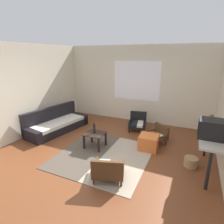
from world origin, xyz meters
name	(u,v)px	position (x,y,z in m)	size (l,w,h in m)	color
ground_plane	(96,160)	(0.00, 0.00, 0.00)	(7.80, 7.80, 0.00)	brown
far_wall_with_window	(137,84)	(0.00, 3.06, 1.35)	(5.60, 0.13, 2.70)	beige
side_wall_left	(18,92)	(-2.66, 0.30, 1.35)	(0.12, 6.60, 2.70)	beige
area_rug	(103,155)	(0.07, 0.25, 0.01)	(2.15, 2.19, 0.01)	#4C4238
couch	(56,124)	(-2.04, 1.03, 0.23)	(1.10, 2.14, 0.75)	black
coffee_table	(95,136)	(-0.33, 0.54, 0.31)	(0.51, 0.48, 0.40)	black
armchair_by_window	(138,122)	(0.34, 2.22, 0.25)	(0.65, 0.70, 0.56)	black
armchair_striped_foreground	(108,169)	(0.57, -0.52, 0.23)	(0.76, 0.75, 0.53)	#472D19
armchair_corner	(156,135)	(1.09, 1.49, 0.22)	(0.80, 0.80, 0.50)	#472D19
ottoman_orange	(149,142)	(0.99, 1.04, 0.19)	(0.48, 0.48, 0.38)	#D1662D
console_shelf	(210,139)	(2.32, 0.61, 0.72)	(0.42, 1.41, 0.82)	#B2AD9E
crt_television	(212,129)	(2.32, 0.48, 1.00)	(0.49, 0.41, 0.36)	black
clay_vase	(210,123)	(2.32, 1.01, 0.94)	(0.20, 0.20, 0.31)	brown
glass_bottle	(94,128)	(-0.36, 0.57, 0.52)	(0.07, 0.07, 0.29)	black
wicker_basket	(191,162)	(2.04, 0.65, 0.10)	(0.29, 0.29, 0.21)	#9E7A4C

